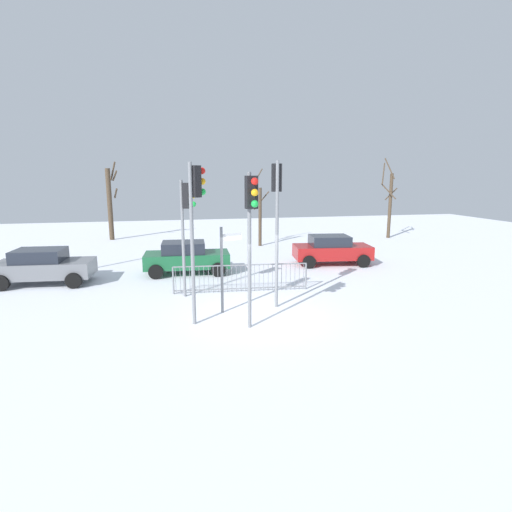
{
  "coord_description": "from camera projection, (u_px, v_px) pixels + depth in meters",
  "views": [
    {
      "loc": [
        -2.72,
        -12.22,
        4.41
      ],
      "look_at": [
        0.49,
        2.4,
        1.47
      ],
      "focal_mm": 28.69,
      "sensor_mm": 36.0,
      "label": 1
    }
  ],
  "objects": [
    {
      "name": "ground_plane",
      "position": [
        257.0,
        315.0,
        13.14
      ],
      "size": [
        60.0,
        60.0,
        0.0
      ],
      "primitive_type": "plane",
      "color": "white"
    },
    {
      "name": "traffic_light_rear_left",
      "position": [
        195.0,
        207.0,
        11.82
      ],
      "size": [
        0.51,
        0.42,
        4.8
      ],
      "rotation": [
        0.0,
        0.0,
        5.25
      ],
      "color": "slate",
      "rests_on": "ground"
    },
    {
      "name": "traffic_light_mid_left",
      "position": [
        277.0,
        201.0,
        13.46
      ],
      "size": [
        0.34,
        0.57,
        4.9
      ],
      "rotation": [
        0.0,
        0.0,
        6.18
      ],
      "color": "slate",
      "rests_on": "ground"
    },
    {
      "name": "traffic_light_mid_right",
      "position": [
        186.0,
        212.0,
        14.62
      ],
      "size": [
        0.56,
        0.37,
        4.27
      ],
      "rotation": [
        0.0,
        0.0,
        4.44
      ],
      "color": "slate",
      "rests_on": "ground"
    },
    {
      "name": "traffic_light_rear_right",
      "position": [
        251.0,
        216.0,
        11.36
      ],
      "size": [
        0.35,
        0.56,
        4.52
      ],
      "rotation": [
        0.0,
        0.0,
        3.3
      ],
      "color": "slate",
      "rests_on": "ground"
    },
    {
      "name": "direction_sign_post",
      "position": [
        224.0,
        265.0,
        13.19
      ],
      "size": [
        0.74,
        0.33,
        2.82
      ],
      "rotation": [
        0.0,
        0.0,
        0.38
      ],
      "color": "slate",
      "rests_on": "ground"
    },
    {
      "name": "pedestrian_guard_railing",
      "position": [
        241.0,
        278.0,
        15.75
      ],
      "size": [
        5.18,
        0.49,
        1.07
      ],
      "rotation": [
        0.0,
        0.0,
        -0.08
      ],
      "color": "slate",
      "rests_on": "ground"
    },
    {
      "name": "car_red_trailing",
      "position": [
        331.0,
        249.0,
        20.63
      ],
      "size": [
        3.99,
        2.35,
        1.47
      ],
      "rotation": [
        0.0,
        0.0,
        -0.13
      ],
      "color": "maroon",
      "rests_on": "ground"
    },
    {
      "name": "car_grey_far",
      "position": [
        43.0,
        266.0,
        16.81
      ],
      "size": [
        3.91,
        2.16,
        1.47
      ],
      "rotation": [
        0.0,
        0.0,
        -0.07
      ],
      "color": "slate",
      "rests_on": "ground"
    },
    {
      "name": "car_green_mid",
      "position": [
        186.0,
        257.0,
        18.68
      ],
      "size": [
        3.89,
        2.12,
        1.47
      ],
      "rotation": [
        0.0,
        0.0,
        -0.06
      ],
      "color": "#195933",
      "rests_on": "ground"
    },
    {
      "name": "bare_tree_left",
      "position": [
        390.0,
        203.0,
        29.14
      ],
      "size": [
        1.43,
        1.66,
        5.64
      ],
      "color": "#473828",
      "rests_on": "ground"
    },
    {
      "name": "bare_tree_centre",
      "position": [
        110.0,
        202.0,
        28.27
      ],
      "size": [
        0.84,
        1.01,
        5.36
      ],
      "color": "#473828",
      "rests_on": "ground"
    },
    {
      "name": "bare_tree_right",
      "position": [
        259.0,
        213.0,
        25.93
      ],
      "size": [
        1.42,
        1.09,
        4.88
      ],
      "color": "#473828",
      "rests_on": "ground"
    }
  ]
}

